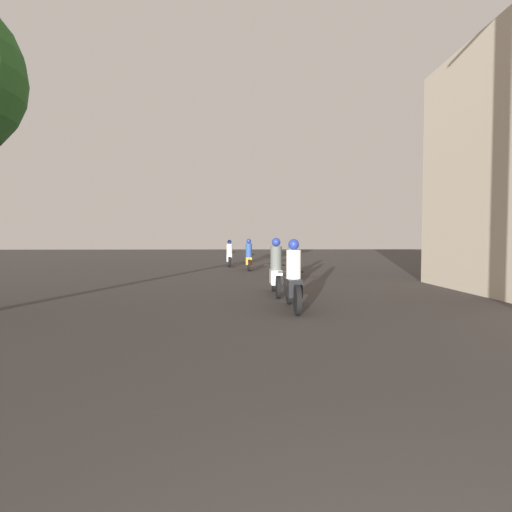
{
  "coord_description": "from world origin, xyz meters",
  "views": [
    {
      "loc": [
        -0.82,
        -0.49,
        1.56
      ],
      "look_at": [
        -0.15,
        17.5,
        0.8
      ],
      "focal_mm": 28.0,
      "sensor_mm": 36.0,
      "label": 1
    }
  ],
  "objects_px": {
    "motorcycle_red": "(292,262)",
    "motorcycle_orange": "(249,258)",
    "motorcycle_white": "(276,272)",
    "motorcycle_silver": "(230,256)"
  },
  "relations": [
    {
      "from": "motorcycle_silver",
      "to": "motorcycle_orange",
      "type": "bearing_deg",
      "value": -68.12
    },
    {
      "from": "motorcycle_red",
      "to": "motorcycle_silver",
      "type": "bearing_deg",
      "value": 118.06
    },
    {
      "from": "motorcycle_white",
      "to": "motorcycle_silver",
      "type": "height_order",
      "value": "motorcycle_white"
    },
    {
      "from": "motorcycle_orange",
      "to": "motorcycle_white",
      "type": "bearing_deg",
      "value": -91.12
    },
    {
      "from": "motorcycle_orange",
      "to": "motorcycle_silver",
      "type": "xyz_separation_m",
      "value": [
        -1.05,
        2.7,
        -0.02
      ]
    },
    {
      "from": "motorcycle_red",
      "to": "motorcycle_orange",
      "type": "xyz_separation_m",
      "value": [
        -1.72,
        3.63,
        0.02
      ]
    },
    {
      "from": "motorcycle_red",
      "to": "motorcycle_orange",
      "type": "distance_m",
      "value": 4.01
    },
    {
      "from": "motorcycle_white",
      "to": "motorcycle_silver",
      "type": "relative_size",
      "value": 1.09
    },
    {
      "from": "motorcycle_white",
      "to": "motorcycle_red",
      "type": "xyz_separation_m",
      "value": [
        1.13,
        5.38,
        -0.04
      ]
    },
    {
      "from": "motorcycle_white",
      "to": "motorcycle_red",
      "type": "distance_m",
      "value": 5.5
    },
    {
      "from": "motorcycle_white",
      "to": "motorcycle_orange",
      "type": "bearing_deg",
      "value": 96.17
    },
    {
      "from": "motorcycle_red",
      "to": "motorcycle_silver",
      "type": "distance_m",
      "value": 6.91
    },
    {
      "from": "motorcycle_white",
      "to": "motorcycle_red",
      "type": "height_order",
      "value": "motorcycle_white"
    },
    {
      "from": "motorcycle_silver",
      "to": "motorcycle_red",
      "type": "bearing_deg",
      "value": -65.8
    },
    {
      "from": "motorcycle_red",
      "to": "motorcycle_orange",
      "type": "height_order",
      "value": "motorcycle_orange"
    }
  ]
}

